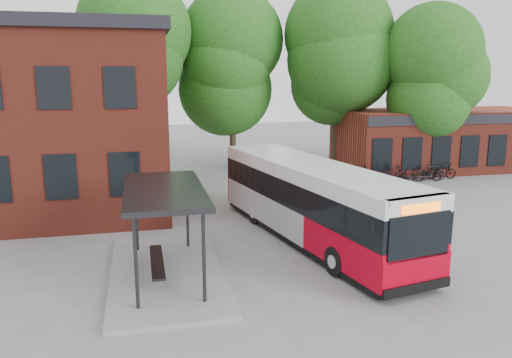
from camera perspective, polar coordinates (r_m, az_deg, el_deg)
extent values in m
plane|color=slate|center=(18.07, 4.25, -8.52)|extent=(100.00, 100.00, 0.00)
imported|color=black|center=(30.21, 11.07, 0.40)|extent=(1.75, 1.01, 0.87)
imported|color=black|center=(30.50, 11.79, 0.65)|extent=(1.81, 0.77, 1.05)
imported|color=#56110E|center=(29.41, 13.10, -0.07)|extent=(1.53, 0.56, 0.80)
imported|color=black|center=(31.23, 15.35, 0.69)|extent=(1.71, 0.61, 1.01)
imported|color=black|center=(29.51, 15.62, -0.01)|extent=(1.85, 0.80, 0.94)
imported|color=black|center=(30.03, 17.04, 0.13)|extent=(1.66, 1.09, 0.97)
imported|color=black|center=(31.78, 19.07, 0.54)|extent=(1.74, 0.75, 0.89)
imported|color=black|center=(32.20, 19.48, 0.78)|extent=(1.77, 0.81, 1.03)
imported|color=black|center=(32.76, 20.38, 0.87)|extent=(1.97, 0.89, 1.00)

